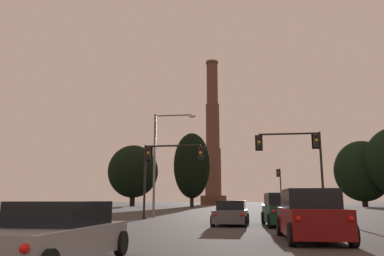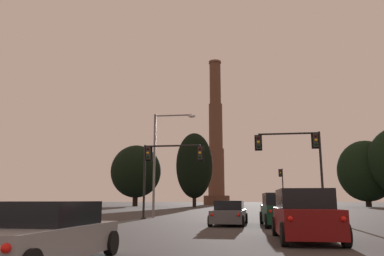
{
  "view_description": "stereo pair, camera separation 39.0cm",
  "coord_description": "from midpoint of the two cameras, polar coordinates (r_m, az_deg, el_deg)",
  "views": [
    {
      "loc": [
        0.75,
        -1.73,
        1.45
      ],
      "look_at": [
        -3.77,
        31.7,
        7.97
      ],
      "focal_mm": 35.0,
      "sensor_mm": 36.0,
      "label": 1
    },
    {
      "loc": [
        1.14,
        -1.67,
        1.45
      ],
      "look_at": [
        -3.77,
        31.7,
        7.97
      ],
      "focal_mm": 35.0,
      "sensor_mm": 36.0,
      "label": 2
    }
  ],
  "objects": [
    {
      "name": "street_lamp",
      "position": [
        32.67,
        -4.41,
        -3.76
      ],
      "size": [
        3.73,
        0.36,
        8.95
      ],
      "color": "slate",
      "rests_on": "ground_plane"
    },
    {
      "name": "sedan_left_lane_third",
      "position": [
        9.4,
        -20.39,
        -15.07
      ],
      "size": [
        2.07,
        4.74,
        1.43
      ],
      "rotation": [
        0.0,
        0.0,
        -0.02
      ],
      "color": "gray",
      "rests_on": "ground_plane"
    },
    {
      "name": "suv_right_lane_second",
      "position": [
        14.81,
        17.48,
        -12.6
      ],
      "size": [
        2.13,
        4.92,
        1.86
      ],
      "rotation": [
        0.0,
        0.0,
        0.01
      ],
      "color": "maroon",
      "rests_on": "ground_plane"
    },
    {
      "name": "treeline_right_mid",
      "position": [
        92.06,
        -8.42,
        -6.56
      ],
      "size": [
        12.17,
        10.96,
        14.61
      ],
      "color": "black",
      "rests_on": "ground_plane"
    },
    {
      "name": "traffic_light_overhead_right",
      "position": [
        29.82,
        16.35,
        -3.6
      ],
      "size": [
        5.09,
        0.5,
        6.62
      ],
      "color": "black",
      "rests_on": "ground_plane"
    },
    {
      "name": "smokestack",
      "position": [
        120.95,
        3.76,
        -2.76
      ],
      "size": [
        8.18,
        8.18,
        47.37
      ],
      "color": "#523427",
      "rests_on": "ground_plane"
    },
    {
      "name": "sedan_center_lane_front",
      "position": [
        23.15,
        6.19,
        -12.82
      ],
      "size": [
        2.18,
        4.77,
        1.43
      ],
      "rotation": [
        0.0,
        0.0,
        -0.05
      ],
      "color": "#4C4F54",
      "rests_on": "ground_plane"
    },
    {
      "name": "traffic_light_overhead_left",
      "position": [
        30.32,
        -3.92,
        -5.17
      ],
      "size": [
        5.03,
        0.5,
        5.88
      ],
      "color": "black",
      "rests_on": "ground_plane"
    },
    {
      "name": "suv_right_lane_front",
      "position": [
        22.55,
        13.81,
        -12.04
      ],
      "size": [
        2.26,
        4.96,
        1.86
      ],
      "rotation": [
        0.0,
        0.0,
        0.03
      ],
      "color": "#0F3823",
      "rests_on": "ground_plane"
    },
    {
      "name": "traffic_light_far_right",
      "position": [
        62.53,
        13.71,
        -8.09
      ],
      "size": [
        0.78,
        0.5,
        6.47
      ],
      "color": "black",
      "rests_on": "ground_plane"
    },
    {
      "name": "treeline_far_left",
      "position": [
        91.65,
        25.08,
        -5.93
      ],
      "size": [
        12.2,
        10.98,
        14.54
      ],
      "color": "black",
      "rests_on": "ground_plane"
    },
    {
      "name": "treeline_center_left",
      "position": [
        79.43,
        0.5,
        -5.71
      ],
      "size": [
        7.71,
        6.94,
        15.59
      ],
      "color": "black",
      "rests_on": "ground_plane"
    }
  ]
}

